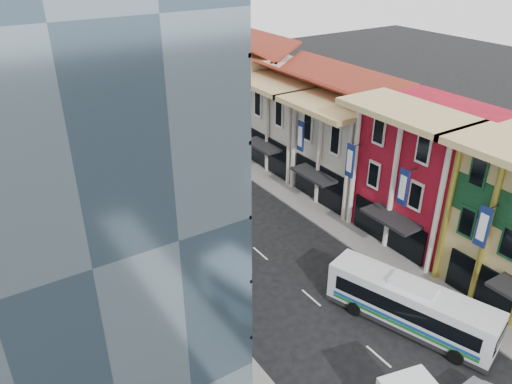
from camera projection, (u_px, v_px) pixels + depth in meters
sidewalk_right at (336, 225)px, 46.92m from camera, size 3.00×90.00×0.15m
sidewalk_left at (169, 287)px, 38.72m from camera, size 3.00×90.00×0.15m
shophouse_red at (427, 173)px, 43.11m from camera, size 8.00×10.00×12.00m
shophouse_cream_near at (351, 149)px, 50.64m from camera, size 8.00×9.00×10.00m
shophouse_cream_mid at (298, 123)px, 57.34m from camera, size 8.00×9.00×10.00m
shophouse_cream_far at (249, 97)px, 64.93m from camera, size 8.00×12.00×11.00m
office_tower at (17, 141)px, 25.49m from camera, size 12.00×26.00×30.00m
office_block_far at (1, 142)px, 46.79m from camera, size 10.00×18.00×14.00m
bus_left_far at (202, 243)px, 40.91m from camera, size 7.50×11.78×3.76m
bus_right at (410, 305)px, 34.12m from camera, size 6.24×11.93×3.74m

